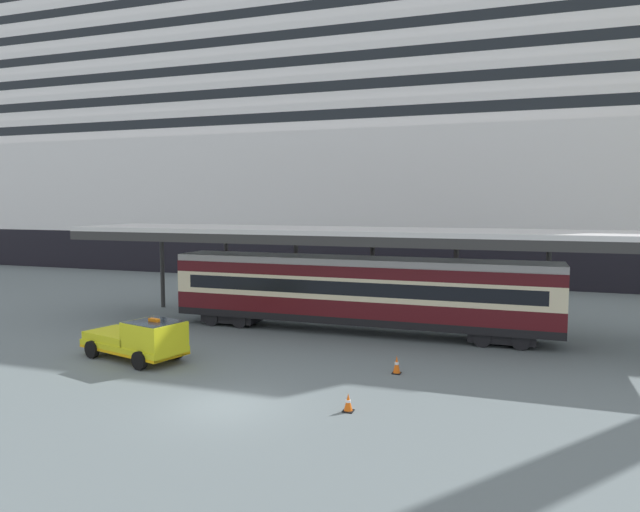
{
  "coord_description": "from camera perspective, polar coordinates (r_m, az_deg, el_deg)",
  "views": [
    {
      "loc": [
        9.46,
        -17.45,
        7.08
      ],
      "look_at": [
        0.38,
        8.76,
        4.5
      ],
      "focal_mm": 32.41,
      "sensor_mm": 36.0,
      "label": 1
    }
  ],
  "objects": [
    {
      "name": "cruise_ship",
      "position": [
        70.88,
        -3.03,
        11.04
      ],
      "size": [
        129.25,
        31.26,
        42.89
      ],
      "color": "black",
      "rests_on": "ground"
    },
    {
      "name": "traffic_cone_mid",
      "position": [
        20.21,
        2.8,
        -14.26
      ],
      "size": [
        0.36,
        0.36,
        0.63
      ],
      "color": "black",
      "rests_on": "ground"
    },
    {
      "name": "traffic_cone_near",
      "position": [
        24.53,
        7.58,
        -10.59
      ],
      "size": [
        0.36,
        0.36,
        0.76
      ],
      "color": "black",
      "rests_on": "ground"
    },
    {
      "name": "service_truck",
      "position": [
        27.33,
        -17.28,
        -7.81
      ],
      "size": [
        5.55,
        3.31,
        2.02
      ],
      "color": "yellow",
      "rests_on": "ground"
    },
    {
      "name": "train_carriage",
      "position": [
        31.42,
        3.79,
        -3.44
      ],
      "size": [
        20.85,
        2.81,
        4.11
      ],
      "color": "black",
      "rests_on": "ground"
    },
    {
      "name": "platform_canopy",
      "position": [
        31.56,
        4.05,
        2.16
      ],
      "size": [
        34.0,
        6.08,
        5.64
      ],
      "color": "silver",
      "rests_on": "ground"
    },
    {
      "name": "ground_plane",
      "position": [
        21.08,
        -9.1,
        -14.38
      ],
      "size": [
        400.0,
        400.0,
        0.0
      ],
      "primitive_type": "plane",
      "color": "slate"
    }
  ]
}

